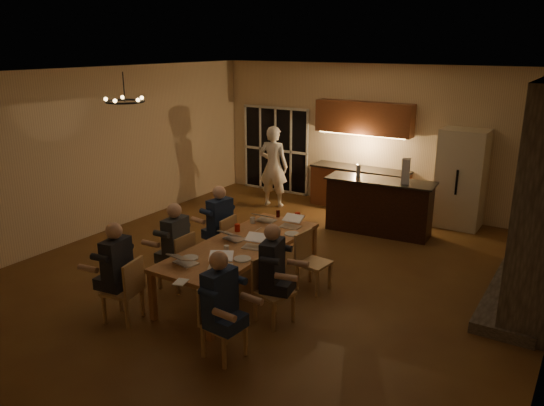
{
  "coord_description": "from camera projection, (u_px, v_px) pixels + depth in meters",
  "views": [
    {
      "loc": [
        4.22,
        -6.63,
        3.63
      ],
      "look_at": [
        -0.17,
        0.3,
        1.14
      ],
      "focal_mm": 35.0,
      "sensor_mm": 36.0,
      "label": 1
    }
  ],
  "objects": [
    {
      "name": "kitchenette",
      "position": [
        361.0,
        156.0,
        11.78
      ],
      "size": [
        2.24,
        0.68,
        2.4
      ],
      "primitive_type": null,
      "color": "brown",
      "rests_on": "ground"
    },
    {
      "name": "chair_left_near",
      "position": [
        122.0,
        290.0,
        7.11
      ],
      "size": [
        0.52,
        0.52,
        0.89
      ],
      "primitive_type": null,
      "rotation": [
        0.0,
        0.0,
        -1.36
      ],
      "color": "tan",
      "rests_on": "ground"
    },
    {
      "name": "chair_left_mid",
      "position": [
        176.0,
        261.0,
        8.07
      ],
      "size": [
        0.44,
        0.44,
        0.89
      ],
      "primitive_type": null,
      "rotation": [
        0.0,
        0.0,
        -1.57
      ],
      "color": "tan",
      "rests_on": "ground"
    },
    {
      "name": "mug_mid",
      "position": [
        267.0,
        233.0,
        8.21
      ],
      "size": [
        0.07,
        0.07,
        0.1
      ],
      "primitive_type": "cylinder",
      "color": "silver",
      "rests_on": "dining_table"
    },
    {
      "name": "person_left_near",
      "position": [
        118.0,
        272.0,
        7.09
      ],
      "size": [
        0.68,
        0.68,
        1.38
      ],
      "primitive_type": null,
      "rotation": [
        0.0,
        0.0,
        -1.43
      ],
      "color": "#23262D",
      "rests_on": "ground"
    },
    {
      "name": "laptop_a",
      "position": [
        186.0,
        256.0,
        7.17
      ],
      "size": [
        0.36,
        0.33,
        0.23
      ],
      "primitive_type": null,
      "rotation": [
        0.0,
        0.0,
        2.98
      ],
      "color": "silver",
      "rests_on": "dining_table"
    },
    {
      "name": "laptop_e",
      "position": [
        266.0,
        214.0,
        8.9
      ],
      "size": [
        0.33,
        0.29,
        0.23
      ],
      "primitive_type": null,
      "rotation": [
        0.0,
        0.0,
        3.17
      ],
      "color": "silver",
      "rests_on": "dining_table"
    },
    {
      "name": "plate_near",
      "position": [
        242.0,
        259.0,
        7.33
      ],
      "size": [
        0.25,
        0.25,
        0.02
      ],
      "primitive_type": "cylinder",
      "color": "silver",
      "rests_on": "dining_table"
    },
    {
      "name": "redcup_near",
      "position": [
        204.0,
        280.0,
        6.55
      ],
      "size": [
        0.09,
        0.09,
        0.12
      ],
      "primitive_type": "cylinder",
      "color": "#B0170B",
      "rests_on": "dining_table"
    },
    {
      "name": "can_cola",
      "position": [
        278.0,
        214.0,
        9.1
      ],
      "size": [
        0.07,
        0.07,
        0.12
      ],
      "primitive_type": "cylinder",
      "color": "#3F0F0C",
      "rests_on": "dining_table"
    },
    {
      "name": "chair_right_mid",
      "position": [
        274.0,
        292.0,
        7.06
      ],
      "size": [
        0.54,
        0.54,
        0.89
      ],
      "primitive_type": null,
      "rotation": [
        0.0,
        0.0,
        1.31
      ],
      "color": "tan",
      "rests_on": "ground"
    },
    {
      "name": "bar_bottle",
      "position": [
        358.0,
        170.0,
        10.5
      ],
      "size": [
        0.08,
        0.08,
        0.24
      ],
      "primitive_type": "cylinder",
      "color": "#99999E",
      "rests_on": "bar_island"
    },
    {
      "name": "notepad",
      "position": [
        181.0,
        282.0,
        6.63
      ],
      "size": [
        0.19,
        0.23,
        0.01
      ],
      "primitive_type": "cube",
      "rotation": [
        0.0,
        0.0,
        0.27
      ],
      "color": "white",
      "rests_on": "dining_table"
    },
    {
      "name": "refrigerator",
      "position": [
        461.0,
        179.0,
        10.67
      ],
      "size": [
        0.9,
        0.68,
        2.0
      ],
      "primitive_type": "cube",
      "color": "beige",
      "rests_on": "ground"
    },
    {
      "name": "plate_far",
      "position": [
        292.0,
        234.0,
        8.29
      ],
      "size": [
        0.23,
        0.23,
        0.02
      ],
      "primitive_type": "cylinder",
      "color": "silver",
      "rests_on": "dining_table"
    },
    {
      "name": "redcup_mid",
      "position": [
        237.0,
        228.0,
        8.41
      ],
      "size": [
        0.09,
        0.09,
        0.12
      ],
      "primitive_type": "cylinder",
      "color": "#B0170B",
      "rests_on": "dining_table"
    },
    {
      "name": "chair_right_far",
      "position": [
        314.0,
        262.0,
        8.01
      ],
      "size": [
        0.48,
        0.48,
        0.89
      ],
      "primitive_type": null,
      "rotation": [
        0.0,
        0.0,
        1.47
      ],
      "color": "tan",
      "rests_on": "ground"
    },
    {
      "name": "laptop_b",
      "position": [
        220.0,
        260.0,
        7.04
      ],
      "size": [
        0.42,
        0.4,
        0.23
      ],
      "primitive_type": null,
      "rotation": [
        0.0,
        0.0,
        0.52
      ],
      "color": "silver",
      "rests_on": "dining_table"
    },
    {
      "name": "can_silver",
      "position": [
        212.0,
        258.0,
        7.22
      ],
      "size": [
        0.06,
        0.06,
        0.12
      ],
      "primitive_type": "cylinder",
      "color": "#B2B2B7",
      "rests_on": "dining_table"
    },
    {
      "name": "mug_front",
      "position": [
        227.0,
        249.0,
        7.58
      ],
      "size": [
        0.07,
        0.07,
        0.1
      ],
      "primitive_type": "cylinder",
      "color": "silver",
      "rests_on": "dining_table"
    },
    {
      "name": "french_doors",
      "position": [
        276.0,
        150.0,
        13.27
      ],
      "size": [
        1.86,
        0.08,
        2.1
      ],
      "primitive_type": "cube",
      "color": "black",
      "rests_on": "ground"
    },
    {
      "name": "person_right_near",
      "position": [
        220.0,
        307.0,
        6.14
      ],
      "size": [
        0.64,
        0.64,
        1.38
      ],
      "primitive_type": null,
      "rotation": [
        0.0,
        0.0,
        1.49
      ],
      "color": "navy",
      "rests_on": "ground"
    },
    {
      "name": "mug_back",
      "position": [
        253.0,
        220.0,
        8.8
      ],
      "size": [
        0.09,
        0.09,
        0.1
      ],
      "primitive_type": "cylinder",
      "color": "silver",
      "rests_on": "dining_table"
    },
    {
      "name": "chair_left_far",
      "position": [
        219.0,
        241.0,
        8.86
      ],
      "size": [
        0.46,
        0.46,
        0.89
      ],
      "primitive_type": null,
      "rotation": [
        0.0,
        0.0,
        -1.52
      ],
      "color": "tan",
      "rests_on": "ground"
    },
    {
      "name": "chair_right_near",
      "position": [
        224.0,
        323.0,
        6.26
      ],
      "size": [
        0.5,
        0.5,
        0.89
      ],
      "primitive_type": null,
      "rotation": [
        0.0,
        0.0,
        1.42
      ],
      "color": "tan",
      "rests_on": "ground"
    },
    {
      "name": "ceiling",
      "position": [
        271.0,
        72.0,
        7.64
      ],
      "size": [
        8.0,
        9.0,
        0.04
      ],
      "primitive_type": "cube",
      "color": "white",
      "rests_on": "back_wall"
    },
    {
      "name": "bar_blender",
      "position": [
        406.0,
        171.0,
        9.92
      ],
      "size": [
        0.19,
        0.19,
        0.48
      ],
      "primitive_type": "cube",
      "rotation": [
        0.0,
        0.0,
        0.29
      ],
      "color": "silver",
      "rests_on": "bar_island"
    },
    {
      "name": "redcup_far",
      "position": [
        298.0,
        216.0,
        8.98
      ],
      "size": [
        0.09,
        0.09,
        0.12
      ],
      "primitive_type": "cylinder",
      "color": "#B0170B",
      "rests_on": "dining_table"
    },
    {
      "name": "standing_person",
      "position": [
        273.0,
        166.0,
        12.04
      ],
      "size": [
        0.74,
        0.55,
        1.86
      ],
      "primitive_type": "imported",
      "rotation": [
        0.0,
        0.0,
        3.31
      ],
      "color": "white",
      "rests_on": "ground"
    },
    {
      "name": "person_right_mid",
      "position": [
        272.0,
        273.0,
        7.04
      ],
      "size": [
        0.71,
        0.71,
        1.38
      ],
      "primitive_type": null,
      "rotation": [
        0.0,
        0.0,
        1.78
      ],
      "color": "#23262D",
      "rests_on": "ground"
    },
    {
      "name": "laptop_c",
      "position": [
        234.0,
        232.0,
        8.06
      ],
      "size": [
        0.36,
        0.33,
        0.23
      ],
      "primitive_type": null,
      "rotation": [
        0.0,
        0.0,
        2.97
      ],
      "color": "silver",
      "rests_on": "dining_table"
    },
    {
      "name": "plate_left",
      "position": [
        190.0,
        258.0,
        7.36
      ],
      "size": [
        0.23,
        0.23,
        0.02
      ],
      "primitive_type": "cylinder",
      "color": "silver",
      "rests_on": "dining_table"
    },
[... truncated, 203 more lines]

